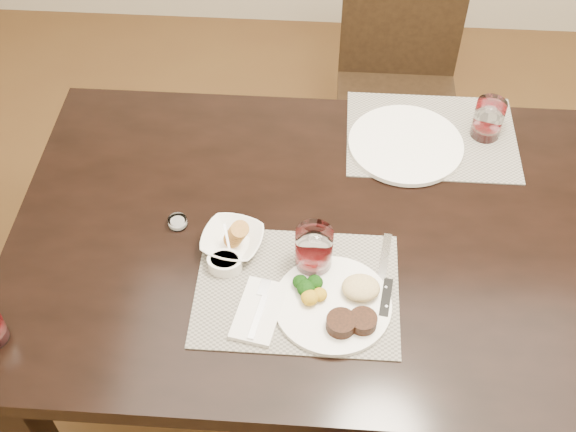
# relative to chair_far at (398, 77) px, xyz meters

# --- Properties ---
(ground_plane) EXTENTS (4.50, 4.50, 0.00)m
(ground_plane) POSITION_rel_chair_far_xyz_m (0.00, -0.93, -0.50)
(ground_plane) COLOR #492D17
(ground_plane) RESTS_ON ground
(dining_table) EXTENTS (2.00, 1.00, 0.75)m
(dining_table) POSITION_rel_chair_far_xyz_m (0.00, -0.93, 0.16)
(dining_table) COLOR black
(dining_table) RESTS_ON ground
(chair_far) EXTENTS (0.42, 0.42, 0.90)m
(chair_far) POSITION_rel_chair_far_xyz_m (0.00, 0.00, 0.00)
(chair_far) COLOR black
(chair_far) RESTS_ON ground
(placemat_near) EXTENTS (0.46, 0.34, 0.00)m
(placemat_near) POSITION_rel_chair_far_xyz_m (-0.29, -1.11, 0.25)
(placemat_near) COLOR gray
(placemat_near) RESTS_ON dining_table
(placemat_far) EXTENTS (0.46, 0.34, 0.00)m
(placemat_far) POSITION_rel_chair_far_xyz_m (0.04, -0.57, 0.25)
(placemat_far) COLOR gray
(placemat_far) RESTS_ON dining_table
(dinner_plate) EXTENTS (0.26, 0.26, 0.05)m
(dinner_plate) POSITION_rel_chair_far_xyz_m (-0.20, -1.15, 0.27)
(dinner_plate) COLOR white
(dinner_plate) RESTS_ON placemat_near
(napkin_fork) EXTENTS (0.12, 0.18, 0.02)m
(napkin_fork) POSITION_rel_chair_far_xyz_m (-0.37, -1.18, 0.26)
(napkin_fork) COLOR white
(napkin_fork) RESTS_ON placemat_near
(steak_knife) EXTENTS (0.04, 0.25, 0.01)m
(steak_knife) POSITION_rel_chair_far_xyz_m (-0.09, -1.10, 0.26)
(steak_knife) COLOR silver
(steak_knife) RESTS_ON placemat_near
(cracker_bowl) EXTENTS (0.17, 0.17, 0.06)m
(cracker_bowl) POSITION_rel_chair_far_xyz_m (-0.45, -0.99, 0.27)
(cracker_bowl) COLOR white
(cracker_bowl) RESTS_ON placemat_near
(sauce_ramekin) EXTENTS (0.08, 0.12, 0.06)m
(sauce_ramekin) POSITION_rel_chair_far_xyz_m (-0.46, -1.06, 0.27)
(sauce_ramekin) COLOR white
(sauce_ramekin) RESTS_ON placemat_near
(wine_glass_near) EXTENTS (0.09, 0.09, 0.12)m
(wine_glass_near) POSITION_rel_chair_far_xyz_m (-0.26, -1.04, 0.30)
(wine_glass_near) COLOR silver
(wine_glass_near) RESTS_ON placemat_near
(far_plate) EXTENTS (0.31, 0.31, 0.01)m
(far_plate) POSITION_rel_chair_far_xyz_m (-0.03, -0.62, 0.26)
(far_plate) COLOR white
(far_plate) RESTS_ON placemat_far
(wine_glass_far) EXTENTS (0.08, 0.08, 0.11)m
(wine_glass_far) POSITION_rel_chair_far_xyz_m (0.19, -0.56, 0.30)
(wine_glass_far) COLOR silver
(wine_glass_far) RESTS_ON placemat_far
(salt_cellar) EXTENTS (0.05, 0.05, 0.02)m
(salt_cellar) POSITION_rel_chair_far_xyz_m (-0.60, -0.93, 0.26)
(salt_cellar) COLOR silver
(salt_cellar) RESTS_ON dining_table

